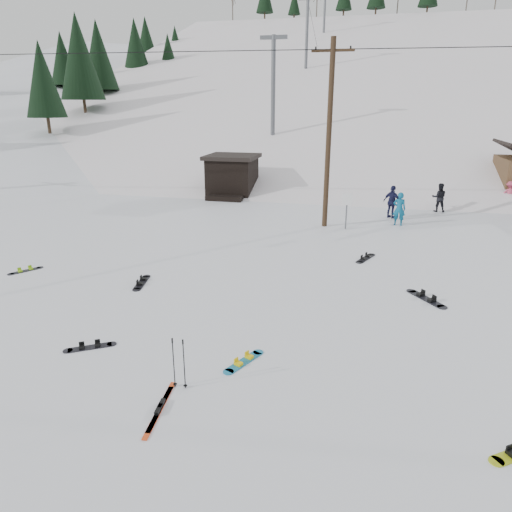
# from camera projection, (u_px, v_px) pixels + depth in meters

# --- Properties ---
(ground) EXTENTS (200.00, 200.00, 0.00)m
(ground) POSITION_uv_depth(u_px,v_px,m) (192.00, 361.00, 11.32)
(ground) COLOR white
(ground) RESTS_ON ground
(ski_slope) EXTENTS (60.00, 85.24, 65.97)m
(ski_slope) POSITION_uv_depth(u_px,v_px,m) (332.00, 235.00, 65.88)
(ski_slope) COLOR white
(ski_slope) RESTS_ON ground
(ridge_left) EXTENTS (47.54, 95.03, 58.38)m
(ridge_left) POSITION_uv_depth(u_px,v_px,m) (82.00, 225.00, 66.96)
(ridge_left) COLOR white
(ridge_left) RESTS_ON ground
(treeline_left) EXTENTS (20.00, 64.00, 10.00)m
(treeline_left) POSITION_uv_depth(u_px,v_px,m) (48.00, 155.00, 55.63)
(treeline_left) COLOR black
(treeline_left) RESTS_ON ground
(treeline_crest) EXTENTS (50.00, 6.00, 10.00)m
(treeline_crest) POSITION_uv_depth(u_px,v_px,m) (347.00, 135.00, 90.63)
(treeline_crest) COLOR black
(treeline_crest) RESTS_ON ski_slope
(utility_pole) EXTENTS (2.00, 0.26, 9.00)m
(utility_pole) POSITION_uv_depth(u_px,v_px,m) (329.00, 133.00, 22.30)
(utility_pole) COLOR #3A2819
(utility_pole) RESTS_ON ground
(trail_sign) EXTENTS (0.50, 0.09, 1.85)m
(trail_sign) POSITION_uv_depth(u_px,v_px,m) (347.00, 205.00, 22.76)
(trail_sign) COLOR #595B60
(trail_sign) RESTS_ON ground
(lift_hut) EXTENTS (3.40, 4.10, 2.75)m
(lift_hut) POSITION_uv_depth(u_px,v_px,m) (232.00, 175.00, 31.29)
(lift_hut) COLOR black
(lift_hut) RESTS_ON ground
(lift_tower_near) EXTENTS (2.20, 0.36, 8.00)m
(lift_tower_near) POSITION_uv_depth(u_px,v_px,m) (273.00, 80.00, 37.35)
(lift_tower_near) COLOR #595B60
(lift_tower_near) RESTS_ON ski_slope
(lift_tower_mid) EXTENTS (2.20, 0.36, 8.00)m
(lift_tower_mid) POSITION_uv_depth(u_px,v_px,m) (307.00, 29.00, 53.72)
(lift_tower_mid) COLOR #595B60
(lift_tower_mid) RESTS_ON ski_slope
(lift_tower_far) EXTENTS (2.20, 0.36, 8.00)m
(lift_tower_far) POSITION_uv_depth(u_px,v_px,m) (325.00, 2.00, 70.09)
(lift_tower_far) COLOR #595B60
(lift_tower_far) RESTS_ON ski_slope
(hero_snowboard) EXTENTS (0.75, 1.30, 0.10)m
(hero_snowboard) POSITION_uv_depth(u_px,v_px,m) (244.00, 361.00, 11.29)
(hero_snowboard) COLOR teal
(hero_snowboard) RESTS_ON ground
(hero_skis) EXTENTS (0.32, 1.90, 0.10)m
(hero_skis) POSITION_uv_depth(u_px,v_px,m) (160.00, 408.00, 9.55)
(hero_skis) COLOR #C23B13
(hero_skis) RESTS_ON ground
(ski_poles) EXTENTS (0.34, 0.09, 1.22)m
(ski_poles) POSITION_uv_depth(u_px,v_px,m) (179.00, 363.00, 10.11)
(ski_poles) COLOR black
(ski_poles) RESTS_ON ground
(board_scatter_a) EXTENTS (1.18, 0.83, 0.09)m
(board_scatter_a) POSITION_uv_depth(u_px,v_px,m) (90.00, 347.00, 11.95)
(board_scatter_a) COLOR black
(board_scatter_a) RESTS_ON ground
(board_scatter_b) EXTENTS (0.53, 1.53, 0.11)m
(board_scatter_b) POSITION_uv_depth(u_px,v_px,m) (142.00, 282.00, 16.24)
(board_scatter_b) COLOR black
(board_scatter_b) RESTS_ON ground
(board_scatter_c) EXTENTS (0.83, 1.12, 0.09)m
(board_scatter_c) POSITION_uv_depth(u_px,v_px,m) (26.00, 270.00, 17.40)
(board_scatter_c) COLOR black
(board_scatter_c) RESTS_ON ground
(board_scatter_d) EXTENTS (1.15, 1.45, 0.12)m
(board_scatter_d) POSITION_uv_depth(u_px,v_px,m) (426.00, 298.00, 14.90)
(board_scatter_d) COLOR black
(board_scatter_d) RESTS_ON ground
(board_scatter_f) EXTENTS (0.78, 1.42, 0.11)m
(board_scatter_f) POSITION_uv_depth(u_px,v_px,m) (366.00, 258.00, 18.78)
(board_scatter_f) COLOR black
(board_scatter_f) RESTS_ON ground
(skier_teal) EXTENTS (0.67, 0.48, 1.74)m
(skier_teal) POSITION_uv_depth(u_px,v_px,m) (399.00, 209.00, 23.66)
(skier_teal) COLOR #0C5A80
(skier_teal) RESTS_ON ground
(skier_dark) EXTENTS (0.82, 0.64, 1.67)m
(skier_dark) POSITION_uv_depth(u_px,v_px,m) (439.00, 197.00, 26.68)
(skier_dark) COLOR black
(skier_dark) RESTS_ON ground
(skier_pink) EXTENTS (1.00, 0.60, 1.52)m
(skier_pink) POSITION_uv_depth(u_px,v_px,m) (509.00, 194.00, 28.24)
(skier_pink) COLOR #C64664
(skier_pink) RESTS_ON ground
(skier_navy) EXTENTS (1.13, 0.96, 1.81)m
(skier_navy) POSITION_uv_depth(u_px,v_px,m) (392.00, 202.00, 25.14)
(skier_navy) COLOR #17183A
(skier_navy) RESTS_ON ground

